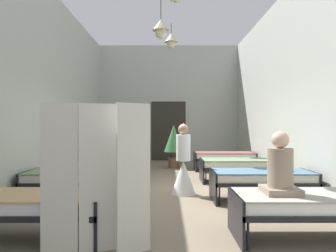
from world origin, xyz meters
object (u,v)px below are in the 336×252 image
object	(u,v)px
bed_left_row_0	(29,205)
privacy_screen	(96,178)
bed_left_row_3	(112,157)
bed_right_row_3	(223,156)
nurse_near_aisle	(182,169)
bed_right_row_1	(261,178)
potted_plant	(173,141)
bed_left_row_1	(75,178)
bed_left_row_2	(98,164)
bed_right_row_0	(308,204)
bed_right_row_2	(237,164)
patient_seated_primary	(279,170)

from	to	relation	value
bed_left_row_0	privacy_screen	bearing A→B (deg)	-23.54
bed_left_row_3	bed_right_row_3	distance (m)	3.55
nurse_near_aisle	bed_right_row_1	bearing A→B (deg)	164.79
bed_right_row_3	potted_plant	xyz separation A→B (m)	(-1.60, 0.48, 0.47)
bed_left_row_1	bed_left_row_2	size ratio (longest dim) A/B	1.00
bed_left_row_3	nurse_near_aisle	world-z (taller)	nurse_near_aisle
bed_right_row_0	bed_right_row_3	bearing A→B (deg)	90.00
bed_right_row_0	nurse_near_aisle	xyz separation A→B (m)	(-1.47, 2.44, 0.09)
bed_left_row_3	bed_right_row_3	xyz separation A→B (m)	(3.55, 0.00, 0.00)
bed_right_row_1	bed_right_row_2	distance (m)	1.90
bed_left_row_1	privacy_screen	size ratio (longest dim) A/B	1.12
bed_right_row_0	bed_left_row_3	bearing A→B (deg)	121.92
bed_left_row_2	bed_right_row_2	xyz separation A→B (m)	(3.55, 0.00, 0.00)
bed_left_row_1	nurse_near_aisle	world-z (taller)	nurse_near_aisle
bed_left_row_1	bed_right_row_3	size ratio (longest dim) A/B	1.00
nurse_near_aisle	potted_plant	xyz separation A→B (m)	(-0.13, 3.74, 0.38)
patient_seated_primary	bed_left_row_1	bearing A→B (deg)	149.71
bed_left_row_3	bed_right_row_3	bearing A→B (deg)	0.00
bed_right_row_3	patient_seated_primary	bearing A→B (deg)	-93.53
bed_right_row_2	patient_seated_primary	bearing A→B (deg)	-95.31
bed_left_row_0	bed_right_row_2	distance (m)	5.20
bed_left_row_3	bed_right_row_2	bearing A→B (deg)	-28.15
bed_right_row_2	patient_seated_primary	size ratio (longest dim) A/B	2.37
bed_right_row_0	patient_seated_primary	world-z (taller)	patient_seated_primary
bed_right_row_3	bed_left_row_1	bearing A→B (deg)	-133.05
bed_right_row_0	bed_left_row_1	distance (m)	4.03
bed_right_row_1	bed_left_row_2	bearing A→B (deg)	151.85
potted_plant	privacy_screen	size ratio (longest dim) A/B	0.86
bed_left_row_2	privacy_screen	xyz separation A→B (m)	(0.95, -4.21, 0.41)
bed_left_row_1	bed_right_row_3	bearing A→B (deg)	46.95
bed_right_row_1	bed_right_row_3	bearing A→B (deg)	90.00
bed_left_row_1	nurse_near_aisle	xyz separation A→B (m)	(2.08, 0.54, 0.09)
bed_right_row_0	potted_plant	size ratio (longest dim) A/B	1.30
bed_left_row_0	potted_plant	size ratio (longest dim) A/B	1.30
bed_left_row_2	privacy_screen	size ratio (longest dim) A/B	1.12
bed_right_row_3	patient_seated_primary	distance (m)	5.70
bed_left_row_0	bed_right_row_1	bearing A→B (deg)	28.15
bed_left_row_2	bed_right_row_0	bearing A→B (deg)	-46.95
bed_right_row_0	bed_right_row_1	distance (m)	1.90
bed_right_row_1	potted_plant	distance (m)	4.60
bed_left_row_0	bed_left_row_2	distance (m)	3.80
bed_left_row_0	bed_left_row_2	xyz separation A→B (m)	(0.00, 3.80, 0.00)
patient_seated_primary	potted_plant	bearing A→B (deg)	101.51
bed_left_row_2	patient_seated_primary	distance (m)	4.96
bed_right_row_0	bed_right_row_2	world-z (taller)	same
bed_left_row_0	bed_left_row_3	distance (m)	5.70
bed_right_row_0	bed_left_row_0	bearing A→B (deg)	180.00
bed_left_row_0	bed_right_row_1	world-z (taller)	same
bed_left_row_3	nurse_near_aisle	distance (m)	3.87
bed_right_row_2	patient_seated_primary	world-z (taller)	patient_seated_primary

